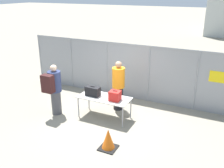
{
  "coord_description": "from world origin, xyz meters",
  "views": [
    {
      "loc": [
        3.64,
        -6.91,
        4.22
      ],
      "look_at": [
        0.0,
        0.56,
        1.05
      ],
      "focal_mm": 40.0,
      "sensor_mm": 36.0,
      "label": 1
    }
  ],
  "objects": [
    {
      "name": "fence_section",
      "position": [
        0.02,
        1.96,
        1.17
      ],
      "size": [
        9.04,
        0.07,
        2.25
      ],
      "color": "gray",
      "rests_on": "ground_plane"
    },
    {
      "name": "suitcase_black",
      "position": [
        -0.42,
        -0.09,
        0.93
      ],
      "size": [
        0.51,
        0.27,
        0.35
      ],
      "color": "black",
      "rests_on": "inspection_table"
    },
    {
      "name": "suitcase_red",
      "position": [
        0.43,
        -0.1,
        0.93
      ],
      "size": [
        0.37,
        0.34,
        0.35
      ],
      "color": "red",
      "rests_on": "inspection_table"
    },
    {
      "name": "security_worker_near",
      "position": [
        0.15,
        0.78,
        0.95
      ],
      "size": [
        0.46,
        0.46,
        1.85
      ],
      "rotation": [
        0.0,
        0.0,
        3.12
      ],
      "color": "black",
      "rests_on": "ground_plane"
    },
    {
      "name": "inspection_table",
      "position": [
        0.0,
        -0.04,
        0.72
      ],
      "size": [
        1.8,
        0.82,
        0.77
      ],
      "color": "#B2B2AD",
      "rests_on": "ground_plane"
    },
    {
      "name": "traveler_hooded",
      "position": [
        -1.69,
        -0.58,
        1.01
      ],
      "size": [
        0.45,
        0.7,
        1.83
      ],
      "rotation": [
        0.0,
        0.0,
        0.01
      ],
      "color": "#4C4C51",
      "rests_on": "ground_plane"
    },
    {
      "name": "utility_trailer",
      "position": [
        2.69,
        4.29,
        0.43
      ],
      "size": [
        4.03,
        2.27,
        0.75
      ],
      "color": "silver",
      "rests_on": "ground_plane"
    },
    {
      "name": "traffic_cone",
      "position": [
        0.94,
        -1.61,
        0.28
      ],
      "size": [
        0.49,
        0.49,
        0.61
      ],
      "color": "black",
      "rests_on": "ground_plane"
    },
    {
      "name": "ground_plane",
      "position": [
        0.0,
        0.0,
        0.0
      ],
      "size": [
        120.0,
        120.0,
        0.0
      ],
      "primitive_type": "plane",
      "color": "gray"
    }
  ]
}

